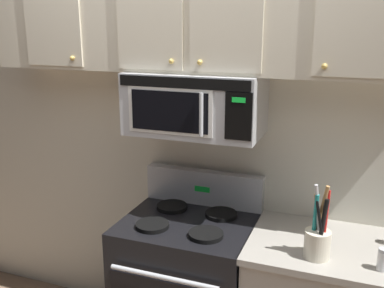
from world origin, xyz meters
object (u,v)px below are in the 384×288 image
Objects in this scene: stove_range at (188,286)px; over_range_microwave at (195,103)px; utensil_crock_cream at (318,238)px; salt_shaker at (383,260)px.

over_range_microwave reaches higher than stove_range.
stove_range is at bearing 167.97° from utensil_crock_cream.
stove_range is 10.10× the size of salt_shaker.
salt_shaker is at bearing -15.59° from over_range_microwave.
stove_range reaches higher than salt_shaker.
stove_range is 0.93m from utensil_crock_cream.
stove_range is 1.11m from over_range_microwave.
utensil_crock_cream is 0.30m from salt_shaker.
utensil_crock_cream is at bearing 176.99° from salt_shaker.
salt_shaker is at bearing -3.01° from utensil_crock_cream.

